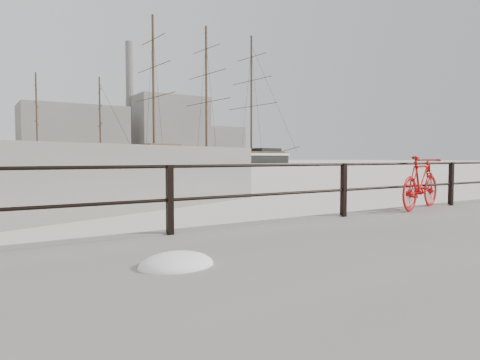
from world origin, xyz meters
TOP-DOWN VIEW (x-y plane):
  - ground at (0.00, 0.00)m, footprint 400.00×400.00m
  - guardrail at (0.00, -0.15)m, footprint 28.00×0.10m
  - bicycle at (-1.31, -0.26)m, footprint 1.90×0.74m
  - barque_black at (39.38, 85.38)m, footprint 61.69×24.06m
  - schooner_mid at (7.83, 83.60)m, footprint 27.04×15.35m
  - industrial_west at (20.00, 140.00)m, footprint 32.00×18.00m
  - industrial_mid at (55.00, 145.00)m, footprint 26.00×20.00m
  - industrial_east at (78.00, 150.00)m, footprint 20.00×16.00m
  - smokestack at (42.00, 150.00)m, footprint 2.80×2.80m

SIDE VIEW (x-z plane):
  - ground at x=0.00m, z-range 0.00..0.00m
  - barque_black at x=39.38m, z-range -17.08..17.08m
  - schooner_mid at x=7.83m, z-range -9.32..9.32m
  - guardrail at x=0.00m, z-range 0.35..1.35m
  - bicycle at x=-1.31m, z-range 0.35..1.49m
  - industrial_east at x=78.00m, z-range 0.00..14.00m
  - industrial_west at x=20.00m, z-range 0.00..18.00m
  - industrial_mid at x=55.00m, z-range 0.00..24.00m
  - smokestack at x=42.00m, z-range 0.00..44.00m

